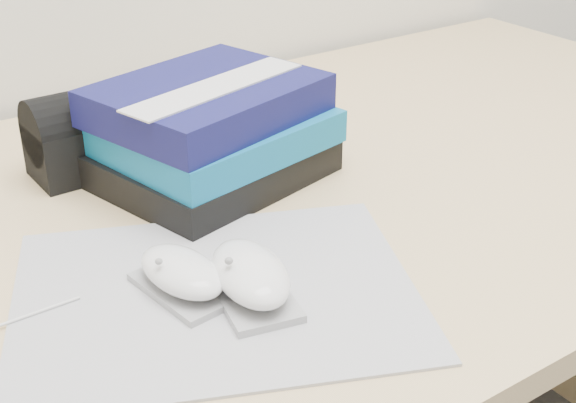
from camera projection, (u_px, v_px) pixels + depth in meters
desk at (251, 323)px, 1.10m from camera, size 1.60×0.80×0.73m
mousepad at (216, 293)px, 0.75m from camera, size 0.46×0.41×0.00m
mouse_rear at (182, 274)px, 0.74m from camera, size 0.07×0.11×0.04m
mouse_front at (250, 276)px, 0.73m from camera, size 0.09×0.13×0.05m
book_stack at (213, 132)px, 0.94m from camera, size 0.29×0.25×0.12m
pouch at (80, 135)px, 0.96m from camera, size 0.12×0.08×0.10m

